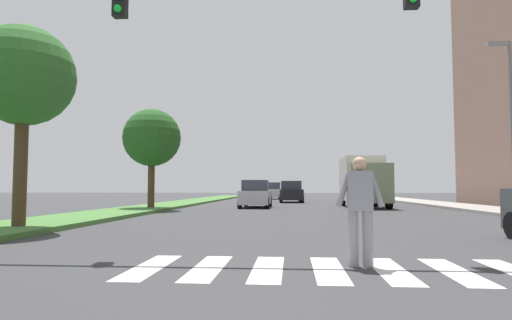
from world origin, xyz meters
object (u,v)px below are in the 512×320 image
at_px(traffic_light_gantry, 124,30).
at_px(sedan_far_horizon, 272,191).
at_px(truck_box_delivery, 363,181).
at_px(tree_mid, 23,77).
at_px(pedestrian_performer, 360,205).
at_px(sedan_midblock, 256,195).
at_px(street_lamp_right, 509,110).
at_px(sedan_distant, 291,192).
at_px(tree_far, 152,138).

relative_size(traffic_light_gantry, sedan_far_horizon, 2.51).
distance_m(sedan_far_horizon, truck_box_delivery, 19.72).
relative_size(tree_mid, pedestrian_performer, 3.33).
bearing_deg(sedan_midblock, tree_mid, -109.48).
distance_m(street_lamp_right, sedan_distant, 19.36).
xyz_separation_m(tree_far, sedan_midblock, (5.33, 3.69, -3.10)).
bearing_deg(traffic_light_gantry, street_lamp_right, 41.19).
distance_m(pedestrian_performer, sedan_far_horizon, 39.42).
bearing_deg(street_lamp_right, tree_far, 169.22).
height_order(tree_mid, tree_far, tree_mid).
bearing_deg(pedestrian_performer, tree_far, 117.84).
bearing_deg(truck_box_delivery, sedan_distant, 117.11).
distance_m(tree_far, sedan_midblock, 7.18).
height_order(sedan_distant, truck_box_delivery, truck_box_delivery).
xyz_separation_m(tree_mid, pedestrian_performer, (8.57, -4.73, -3.38)).
xyz_separation_m(sedan_distant, truck_box_delivery, (4.45, -8.69, 0.83)).
bearing_deg(tree_far, sedan_midblock, 34.74).
height_order(pedestrian_performer, sedan_midblock, pedestrian_performer).
bearing_deg(tree_mid, truck_box_delivery, 53.19).
height_order(tree_far, pedestrian_performer, tree_far).
relative_size(pedestrian_performer, truck_box_delivery, 0.27).
relative_size(tree_far, traffic_light_gantry, 0.49).
bearing_deg(pedestrian_performer, sedan_midblock, 99.19).
bearing_deg(tree_mid, traffic_light_gantry, -37.04).
height_order(tree_mid, street_lamp_right, street_lamp_right).
xyz_separation_m(traffic_light_gantry, pedestrian_performer, (4.47, -1.64, -3.50)).
bearing_deg(tree_far, traffic_light_gantry, -74.34).
relative_size(street_lamp_right, truck_box_delivery, 1.21).
distance_m(tree_far, traffic_light_gantry, 15.10).
relative_size(pedestrian_performer, sedan_distant, 0.38).
bearing_deg(sedan_distant, tree_mid, -106.90).
distance_m(sedan_distant, truck_box_delivery, 9.79).
bearing_deg(traffic_light_gantry, tree_mid, 142.96).
bearing_deg(sedan_far_horizon, sedan_midblock, -90.49).
relative_size(sedan_midblock, truck_box_delivery, 0.71).
bearing_deg(pedestrian_performer, sedan_distant, 92.13).
height_order(street_lamp_right, truck_box_delivery, street_lamp_right).
bearing_deg(tree_far, truck_box_delivery, 20.69).
height_order(tree_far, sedan_far_horizon, tree_far).
bearing_deg(sedan_distant, street_lamp_right, -59.85).
height_order(tree_far, street_lamp_right, street_lamp_right).
bearing_deg(street_lamp_right, sedan_midblock, 149.29).
xyz_separation_m(sedan_distant, sedan_far_horizon, (-1.96, 9.95, -0.01)).
xyz_separation_m(traffic_light_gantry, street_lamp_right, (12.91, 11.30, 0.17)).
xyz_separation_m(tree_far, truck_box_delivery, (11.90, 4.49, -2.23)).
distance_m(tree_far, pedestrian_performer, 18.52).
xyz_separation_m(street_lamp_right, pedestrian_performer, (-8.44, -12.94, -3.66)).
xyz_separation_m(tree_mid, street_lamp_right, (17.01, 8.21, 0.28)).
distance_m(street_lamp_right, sedan_midblock, 14.09).
distance_m(tree_far, sedan_distant, 15.45).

